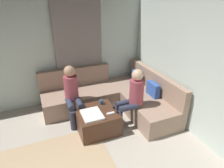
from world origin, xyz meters
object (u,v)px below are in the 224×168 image
object	(u,v)px
sectional_couch	(114,97)
person_on_couch_back	(132,96)
coffee_mug	(101,102)
ottoman	(97,120)
person_on_couch_side	(72,93)
game_remote	(111,113)

from	to	relation	value
sectional_couch	person_on_couch_back	xyz separation A→B (m)	(0.74, 0.06, 0.38)
person_on_couch_back	coffee_mug	bearing A→B (deg)	58.21
ottoman	person_on_couch_side	world-z (taller)	person_on_couch_side
ottoman	sectional_couch	bearing A→B (deg)	134.25
game_remote	person_on_couch_back	world-z (taller)	person_on_couch_back
coffee_mug	person_on_couch_back	size ratio (longest dim) A/B	0.08
coffee_mug	person_on_couch_side	xyz separation A→B (m)	(-0.26, -0.52, 0.19)
ottoman	person_on_couch_back	distance (m)	0.84
sectional_couch	person_on_couch_back	size ratio (longest dim) A/B	2.12
game_remote	person_on_couch_back	bearing A→B (deg)	98.80
sectional_couch	game_remote	bearing A→B (deg)	-27.85
ottoman	person_on_couch_side	bearing A→B (deg)	-145.12
person_on_couch_back	person_on_couch_side	bearing A→B (deg)	60.50
ottoman	game_remote	distance (m)	0.36
coffee_mug	person_on_couch_back	bearing A→B (deg)	58.21
coffee_mug	game_remote	distance (m)	0.40
ottoman	coffee_mug	distance (m)	0.38
sectional_couch	person_on_couch_back	world-z (taller)	person_on_couch_back
game_remote	person_on_couch_side	xyz separation A→B (m)	(-0.66, -0.56, 0.23)
sectional_couch	person_on_couch_side	bearing A→B (deg)	-81.49
sectional_couch	coffee_mug	distance (m)	0.65
person_on_couch_back	person_on_couch_side	world-z (taller)	same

